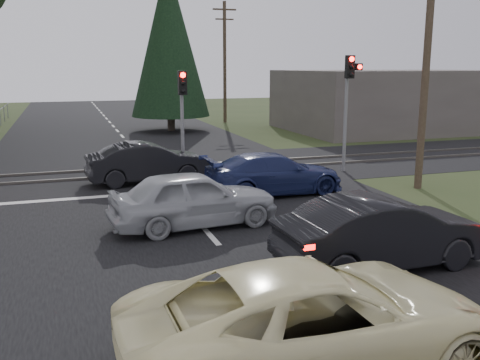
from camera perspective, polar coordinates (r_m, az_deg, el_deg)
name	(u,v)px	position (r m, az deg, el deg)	size (l,w,h in m)	color
ground	(249,279)	(11.15, 0.94, -10.53)	(120.00, 120.00, 0.00)	#2B391A
road	(162,181)	(20.46, -8.31, -0.14)	(14.00, 100.00, 0.01)	black
rail_corridor	(154,172)	(22.39, -9.21, 0.89)	(120.00, 8.00, 0.01)	black
stop_line	(171,191)	(18.73, -7.34, -1.22)	(13.00, 0.35, 0.00)	silver
rail_near	(157,174)	(21.61, -8.87, 0.62)	(120.00, 0.12, 0.10)	#59544C
rail_far	(150,167)	(23.16, -9.53, 1.36)	(120.00, 0.12, 0.10)	#59544C
traffic_signal_right	(349,91)	(22.12, 11.56, 9.31)	(0.68, 0.48, 4.70)	slate
traffic_signal_center	(183,105)	(20.92, -6.15, 7.94)	(0.32, 0.48, 4.10)	slate
utility_pole_near	(427,53)	(19.72, 19.34, 12.69)	(1.80, 0.26, 9.00)	#4C3D2D
utility_pole_mid	(225,60)	(41.46, -1.64, 12.67)	(1.80, 0.26, 9.00)	#4C3D2D
utility_pole_far	(165,62)	(65.80, -8.05, 12.33)	(1.80, 0.26, 9.00)	#4C3D2D
conifer_tree	(169,39)	(36.42, -7.59, 14.65)	(5.20, 5.20, 11.00)	#473D33
building_right	(392,100)	(38.33, 15.87, 8.20)	(14.00, 10.00, 4.00)	#59514C
cream_coupe	(314,319)	(7.90, 7.95, -14.45)	(2.56, 5.56, 1.54)	beige
dark_hatchback	(383,233)	(11.93, 14.99, -5.46)	(1.64, 4.70, 1.55)	black
silver_car	(194,199)	(14.49, -4.97, -2.01)	(1.83, 4.54, 1.55)	#9EA2A6
blue_sedan	(274,174)	(18.17, 3.60, 0.66)	(1.96, 4.82, 1.40)	navy
dark_car_far	(148,163)	(20.27, -9.76, 1.83)	(1.58, 4.52, 1.49)	black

